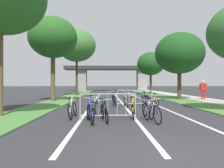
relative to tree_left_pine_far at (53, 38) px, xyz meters
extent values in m
plane|color=#2B2B2D|center=(5.60, -13.77, -5.26)|extent=(300.00, 300.00, 0.00)
cube|color=#477A38|center=(0.44, 7.29, -5.23)|extent=(2.31, 51.48, 0.05)
cube|color=#477A38|center=(10.77, 7.29, -5.23)|extent=(2.31, 51.48, 0.05)
cube|color=#ADA89E|center=(13.12, 7.29, -5.22)|extent=(2.39, 51.48, 0.08)
cube|color=silver|center=(5.60, 1.12, -5.25)|extent=(0.14, 29.78, 0.01)
cube|color=silver|center=(7.81, 1.12, -5.25)|extent=(0.14, 29.78, 0.01)
cube|color=silver|center=(3.40, 1.12, -5.25)|extent=(0.14, 29.78, 0.01)
cube|color=#2D2D30|center=(5.60, 28.77, -0.34)|extent=(20.28, 3.69, 0.76)
cube|color=gray|center=(-0.88, 28.77, -2.99)|extent=(1.96, 2.40, 4.53)
cube|color=gray|center=(12.09, 28.77, -2.99)|extent=(1.96, 2.40, 4.53)
cylinder|color=brown|center=(-0.22, -8.33, -3.35)|extent=(0.24, 0.24, 3.82)
cylinder|color=brown|center=(0.00, 0.00, -3.36)|extent=(0.37, 0.37, 3.80)
ellipsoid|color=#23561E|center=(0.00, 0.00, 0.03)|extent=(3.98, 3.98, 3.38)
cylinder|color=#3D2D1E|center=(0.66, 9.32, -3.01)|extent=(0.27, 0.27, 4.50)
ellipsoid|color=#38702D|center=(0.66, 9.32, 1.04)|extent=(4.81, 4.81, 4.09)
cylinder|color=#4C3823|center=(11.14, 1.76, -3.95)|extent=(0.36, 0.36, 2.61)
ellipsoid|color=#194719|center=(11.14, 1.76, -0.98)|extent=(4.46, 4.46, 3.79)
cylinder|color=#3D2D1E|center=(10.61, 12.02, -3.83)|extent=(0.31, 0.31, 2.85)
ellipsoid|color=#194719|center=(10.61, 12.02, -0.98)|extent=(3.80, 3.80, 3.23)
cylinder|color=#ADADB2|center=(3.38, -9.28, -4.73)|extent=(0.04, 0.04, 1.05)
cube|color=#ADADB2|center=(3.38, -9.28, -5.24)|extent=(0.07, 0.44, 0.03)
cylinder|color=#ADADB2|center=(5.58, -9.25, -4.73)|extent=(0.04, 0.04, 1.05)
cube|color=#ADADB2|center=(5.58, -9.25, -5.24)|extent=(0.07, 0.44, 0.03)
cylinder|color=#ADADB2|center=(4.48, -9.27, -4.23)|extent=(2.21, 0.07, 0.04)
cylinder|color=#ADADB2|center=(4.48, -9.27, -5.08)|extent=(2.21, 0.07, 0.04)
cylinder|color=#ADADB2|center=(3.74, -9.28, -4.64)|extent=(0.02, 0.02, 0.87)
cylinder|color=#ADADB2|center=(4.11, -9.27, -4.64)|extent=(0.02, 0.02, 0.87)
cylinder|color=#ADADB2|center=(4.48, -9.27, -4.64)|extent=(0.02, 0.02, 0.87)
cylinder|color=#ADADB2|center=(4.85, -9.26, -4.64)|extent=(0.02, 0.02, 0.87)
cylinder|color=#ADADB2|center=(5.21, -9.26, -4.64)|extent=(0.02, 0.02, 0.87)
cylinder|color=#ADADB2|center=(5.14, -4.06, -4.73)|extent=(0.04, 0.04, 1.05)
cube|color=#ADADB2|center=(5.14, -4.06, -5.24)|extent=(0.06, 0.44, 0.03)
cylinder|color=#ADADB2|center=(7.35, -4.07, -4.73)|extent=(0.04, 0.04, 1.05)
cube|color=#ADADB2|center=(7.35, -4.07, -5.24)|extent=(0.06, 0.44, 0.03)
cylinder|color=#ADADB2|center=(6.24, -4.06, -4.23)|extent=(2.21, 0.05, 0.04)
cylinder|color=#ADADB2|center=(6.24, -4.06, -5.08)|extent=(2.21, 0.05, 0.04)
cylinder|color=#ADADB2|center=(5.51, -4.06, -4.64)|extent=(0.02, 0.02, 0.87)
cylinder|color=#ADADB2|center=(5.88, -4.06, -4.64)|extent=(0.02, 0.02, 0.87)
cylinder|color=#ADADB2|center=(6.24, -4.06, -4.64)|extent=(0.02, 0.02, 0.87)
cylinder|color=#ADADB2|center=(6.61, -4.06, -4.64)|extent=(0.02, 0.02, 0.87)
cylinder|color=#ADADB2|center=(6.98, -4.07, -4.64)|extent=(0.02, 0.02, 0.87)
torus|color=black|center=(3.94, -10.37, -4.95)|extent=(0.24, 0.62, 0.61)
torus|color=black|center=(3.71, -9.32, -4.95)|extent=(0.24, 0.62, 0.61)
cylinder|color=#1E389E|center=(3.86, -9.86, -4.67)|extent=(0.19, 1.04, 0.60)
cylinder|color=#1E389E|center=(3.90, -10.06, -4.73)|extent=(0.13, 0.11, 0.53)
cylinder|color=#1E389E|center=(3.90, -10.20, -4.97)|extent=(0.11, 0.35, 0.07)
cylinder|color=#1E389E|center=(3.75, -9.33, -4.67)|extent=(0.12, 0.08, 0.57)
cube|color=black|center=(3.94, -10.09, -4.47)|extent=(0.15, 0.26, 0.06)
cylinder|color=#99999E|center=(3.79, -9.35, -4.39)|extent=(0.50, 0.13, 0.09)
torus|color=black|center=(5.61, -3.95, -4.94)|extent=(0.14, 0.63, 0.63)
torus|color=black|center=(5.66, -5.03, -4.94)|extent=(0.14, 0.63, 0.63)
cylinder|color=silver|center=(5.61, -4.46, -4.68)|extent=(0.05, 1.05, 0.55)
cylinder|color=silver|center=(5.60, -4.26, -4.70)|extent=(0.12, 0.12, 0.59)
cylinder|color=silver|center=(5.62, -4.12, -4.97)|extent=(0.05, 0.35, 0.07)
cylinder|color=silver|center=(5.63, -5.00, -4.68)|extent=(0.10, 0.09, 0.52)
cube|color=black|center=(5.56, -4.22, -4.41)|extent=(0.12, 0.24, 0.06)
cylinder|color=#99999E|center=(5.60, -4.98, -4.43)|extent=(0.51, 0.05, 0.08)
torus|color=black|center=(5.69, -3.15, -4.92)|extent=(0.15, 0.66, 0.66)
torus|color=black|center=(5.70, -4.15, -4.92)|extent=(0.15, 0.66, 0.66)
cylinder|color=red|center=(5.73, -3.62, -4.66)|extent=(0.13, 0.97, 0.56)
cylinder|color=red|center=(5.73, -3.43, -4.70)|extent=(0.13, 0.12, 0.55)
cylinder|color=red|center=(5.69, -3.31, -4.95)|extent=(0.03, 0.32, 0.08)
cylinder|color=red|center=(5.74, -4.12, -4.66)|extent=(0.12, 0.09, 0.53)
cube|color=black|center=(5.77, -3.40, -4.43)|extent=(0.11, 0.24, 0.06)
cylinder|color=#99999E|center=(5.78, -4.10, -4.40)|extent=(0.52, 0.03, 0.11)
torus|color=black|center=(3.76, -9.24, -4.93)|extent=(0.25, 0.66, 0.66)
torus|color=black|center=(3.99, -8.17, -4.93)|extent=(0.25, 0.66, 0.66)
cylinder|color=#1E7238|center=(3.84, -8.73, -4.66)|extent=(0.22, 1.06, 0.58)
cylinder|color=#1E7238|center=(3.79, -8.93, -4.64)|extent=(0.13, 0.11, 0.67)
cylinder|color=#1E7238|center=(3.80, -9.07, -4.95)|extent=(0.11, 0.35, 0.08)
cylinder|color=#1E7238|center=(3.96, -8.19, -4.66)|extent=(0.11, 0.08, 0.55)
cube|color=black|center=(3.75, -8.96, -4.31)|extent=(0.15, 0.26, 0.06)
cylinder|color=#99999E|center=(3.93, -8.21, -4.38)|extent=(0.55, 0.15, 0.09)
torus|color=black|center=(4.25, -9.09, -4.96)|extent=(0.20, 0.61, 0.60)
torus|color=black|center=(4.43, -10.16, -4.96)|extent=(0.20, 0.61, 0.60)
cylinder|color=black|center=(4.31, -9.60, -4.67)|extent=(0.16, 1.05, 0.60)
cylinder|color=black|center=(4.28, -9.40, -4.71)|extent=(0.12, 0.12, 0.59)
cylinder|color=black|center=(4.28, -9.26, -4.98)|extent=(0.09, 0.35, 0.07)
cylinder|color=black|center=(4.40, -10.14, -4.67)|extent=(0.11, 0.08, 0.57)
cube|color=black|center=(4.24, -9.36, -4.42)|extent=(0.14, 0.25, 0.06)
cylinder|color=#99999E|center=(4.37, -10.12, -4.39)|extent=(0.51, 0.11, 0.08)
torus|color=black|center=(5.99, -9.36, -4.91)|extent=(0.27, 0.70, 0.69)
torus|color=black|center=(6.20, -10.33, -4.91)|extent=(0.27, 0.70, 0.69)
cylinder|color=#662884|center=(6.06, -9.82, -4.64)|extent=(0.18, 0.96, 0.57)
cylinder|color=#662884|center=(6.02, -9.64, -4.62)|extent=(0.14, 0.10, 0.69)
cylinder|color=#662884|center=(6.03, -9.51, -4.94)|extent=(0.10, 0.32, 0.08)
cylinder|color=#662884|center=(6.17, -10.31, -4.64)|extent=(0.12, 0.08, 0.54)
cube|color=black|center=(5.97, -9.62, -4.28)|extent=(0.15, 0.26, 0.06)
cylinder|color=#99999E|center=(6.13, -10.29, -4.37)|extent=(0.48, 0.13, 0.09)
torus|color=black|center=(5.49, -9.19, -4.94)|extent=(0.22, 0.64, 0.63)
torus|color=black|center=(5.69, -8.14, -4.94)|extent=(0.22, 0.64, 0.63)
cylinder|color=gold|center=(5.55, -8.69, -4.64)|extent=(0.17, 1.04, 0.63)
cylinder|color=gold|center=(5.52, -8.89, -4.68)|extent=(0.13, 0.11, 0.62)
cylinder|color=gold|center=(5.52, -9.02, -4.96)|extent=(0.10, 0.34, 0.07)
cylinder|color=gold|center=(5.65, -8.16, -4.64)|extent=(0.11, 0.08, 0.60)
cube|color=black|center=(5.48, -8.92, -4.37)|extent=(0.15, 0.26, 0.06)
cylinder|color=#99999E|center=(5.61, -8.18, -4.34)|extent=(0.42, 0.11, 0.07)
torus|color=black|center=(7.01, -4.02, -4.94)|extent=(0.19, 0.64, 0.63)
torus|color=black|center=(6.94, -3.07, -4.94)|extent=(0.19, 0.64, 0.63)
cylinder|color=#197A7F|center=(6.93, -3.58, -4.66)|extent=(0.20, 0.92, 0.59)
cylinder|color=#197A7F|center=(6.95, -3.76, -4.66)|extent=(0.14, 0.12, 0.65)
cylinder|color=#197A7F|center=(7.00, -3.87, -4.96)|extent=(0.05, 0.31, 0.07)
cylinder|color=#197A7F|center=(6.90, -3.10, -4.66)|extent=(0.13, 0.10, 0.56)
cube|color=black|center=(6.90, -3.79, -4.34)|extent=(0.13, 0.25, 0.06)
cylinder|color=#99999E|center=(6.85, -3.13, -4.38)|extent=(0.45, 0.06, 0.10)
torus|color=black|center=(2.98, -9.29, -4.93)|extent=(0.18, 0.65, 0.65)
torus|color=black|center=(3.01, -8.21, -4.93)|extent=(0.18, 0.65, 0.65)
cylinder|color=#B7B7BC|center=(2.94, -8.77, -4.64)|extent=(0.12, 1.06, 0.62)
cylinder|color=#B7B7BC|center=(2.94, -8.98, -4.70)|extent=(0.15, 0.12, 0.56)
cylinder|color=#B7B7BC|center=(2.99, -9.12, -4.96)|extent=(0.05, 0.35, 0.08)
cylinder|color=#B7B7BC|center=(2.95, -8.23, -4.64)|extent=(0.15, 0.09, 0.59)
cube|color=black|center=(2.89, -9.02, -4.43)|extent=(0.11, 0.24, 0.07)
cylinder|color=#99999E|center=(2.90, -8.26, -4.35)|extent=(0.45, 0.04, 0.11)
torus|color=black|center=(7.70, -4.05, -4.95)|extent=(0.20, 0.62, 0.61)
torus|color=black|center=(7.62, -3.09, -4.95)|extent=(0.20, 0.62, 0.61)
cylinder|color=orange|center=(7.60, -3.60, -4.65)|extent=(0.23, 0.94, 0.64)
cylinder|color=orange|center=(7.63, -3.78, -4.72)|extent=(0.14, 0.13, 0.56)
cylinder|color=orange|center=(7.69, -3.90, -4.97)|extent=(0.05, 0.32, 0.07)
cylinder|color=orange|center=(7.56, -3.12, -4.65)|extent=(0.15, 0.10, 0.62)
cube|color=black|center=(7.59, -3.82, -4.44)|extent=(0.13, 0.25, 0.07)
cylinder|color=#99999E|center=(7.51, -3.15, -4.34)|extent=(0.52, 0.07, 0.12)
torus|color=black|center=(4.98, -4.26, -4.91)|extent=(0.24, 0.71, 0.69)
torus|color=black|center=(4.88, -3.17, -4.91)|extent=(0.24, 0.71, 0.69)
cylinder|color=#1E389E|center=(4.87, -3.75, -4.62)|extent=(0.25, 1.05, 0.61)
cylinder|color=#1E389E|center=(4.90, -3.95, -4.65)|extent=(0.16, 0.14, 0.62)
cylinder|color=#1E389E|center=(4.97, -4.08, -4.93)|extent=(0.05, 0.35, 0.08)
cylinder|color=#1E389E|center=(4.82, -3.20, -4.62)|extent=(0.15, 0.10, 0.58)
cube|color=black|center=(4.84, -4.00, -4.35)|extent=(0.13, 0.25, 0.07)
cylinder|color=#99999E|center=(4.77, -3.23, -4.33)|extent=(0.47, 0.07, 0.12)
torus|color=black|center=(6.18, -8.34, -4.95)|extent=(0.19, 0.62, 0.61)
torus|color=black|center=(6.25, -9.32, -4.95)|extent=(0.19, 0.62, 0.61)
cylinder|color=silver|center=(6.27, -8.80, -4.66)|extent=(0.22, 0.96, 0.61)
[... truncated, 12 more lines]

